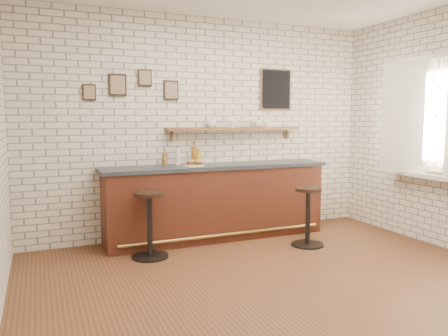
% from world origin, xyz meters
% --- Properties ---
extents(ground, '(5.00, 5.00, 0.00)m').
position_xyz_m(ground, '(0.00, 0.00, 0.00)').
color(ground, brown).
rests_on(ground, ground).
extents(bar_counter, '(3.10, 0.65, 1.01)m').
position_xyz_m(bar_counter, '(0.04, 1.70, 0.51)').
color(bar_counter, '#4C2014').
rests_on(bar_counter, ground).
extents(sandwich_plate, '(0.28, 0.28, 0.01)m').
position_xyz_m(sandwich_plate, '(-0.31, 1.62, 1.02)').
color(sandwich_plate, white).
rests_on(sandwich_plate, bar_counter).
extents(ciabatta_sandwich, '(0.24, 0.17, 0.07)m').
position_xyz_m(ciabatta_sandwich, '(-0.30, 1.62, 1.06)').
color(ciabatta_sandwich, '#B4884A').
rests_on(ciabatta_sandwich, sandwich_plate).
extents(potato_chips, '(0.26, 0.18, 0.00)m').
position_xyz_m(potato_chips, '(-0.34, 1.62, 1.02)').
color(potato_chips, '#F0C754').
rests_on(potato_chips, sandwich_plate).
extents(bitters_bottle_brown, '(0.07, 0.07, 0.23)m').
position_xyz_m(bitters_bottle_brown, '(-0.64, 1.84, 1.10)').
color(bitters_bottle_brown, brown).
rests_on(bitters_bottle_brown, bar_counter).
extents(bitters_bottle_white, '(0.07, 0.07, 0.25)m').
position_xyz_m(bitters_bottle_white, '(-0.46, 1.84, 1.11)').
color(bitters_bottle_white, beige).
rests_on(bitters_bottle_white, bar_counter).
extents(bitters_bottle_amber, '(0.07, 0.07, 0.31)m').
position_xyz_m(bitters_bottle_amber, '(-0.23, 1.84, 1.14)').
color(bitters_bottle_amber, '#935317').
rests_on(bitters_bottle_amber, bar_counter).
extents(condiment_bottle_yellow, '(0.07, 0.07, 0.21)m').
position_xyz_m(condiment_bottle_yellow, '(-0.16, 1.84, 1.10)').
color(condiment_bottle_yellow, gold).
rests_on(condiment_bottle_yellow, bar_counter).
extents(bar_stool_left, '(0.43, 0.43, 0.78)m').
position_xyz_m(bar_stool_left, '(-1.00, 1.21, 0.42)').
color(bar_stool_left, black).
rests_on(bar_stool_left, ground).
extents(bar_stool_right, '(0.42, 0.42, 0.75)m').
position_xyz_m(bar_stool_right, '(0.98, 0.90, 0.40)').
color(bar_stool_right, black).
rests_on(bar_stool_right, ground).
extents(wall_shelf, '(2.00, 0.18, 0.18)m').
position_xyz_m(wall_shelf, '(0.40, 1.90, 1.48)').
color(wall_shelf, brown).
rests_on(wall_shelf, ground).
extents(shelf_cup_a, '(0.19, 0.19, 0.11)m').
position_xyz_m(shelf_cup_a, '(0.04, 1.90, 1.55)').
color(shelf_cup_a, white).
rests_on(shelf_cup_a, wall_shelf).
extents(shelf_cup_b, '(0.15, 0.15, 0.10)m').
position_xyz_m(shelf_cup_b, '(0.37, 1.90, 1.55)').
color(shelf_cup_b, white).
rests_on(shelf_cup_b, wall_shelf).
extents(shelf_cup_c, '(0.13, 0.13, 0.10)m').
position_xyz_m(shelf_cup_c, '(0.76, 1.90, 1.55)').
color(shelf_cup_c, white).
rests_on(shelf_cup_c, wall_shelf).
extents(shelf_cup_d, '(0.12, 0.12, 0.09)m').
position_xyz_m(shelf_cup_d, '(0.92, 1.90, 1.54)').
color(shelf_cup_d, white).
rests_on(shelf_cup_d, wall_shelf).
extents(back_wall_decor, '(2.96, 0.02, 0.56)m').
position_xyz_m(back_wall_decor, '(0.23, 1.98, 2.05)').
color(back_wall_decor, black).
rests_on(back_wall_decor, ground).
extents(window_sill, '(0.20, 1.35, 0.06)m').
position_xyz_m(window_sill, '(2.40, 0.30, 0.90)').
color(window_sill, white).
rests_on(window_sill, ground).
extents(casement_window, '(0.40, 1.30, 1.56)m').
position_xyz_m(casement_window, '(2.36, 0.30, 1.65)').
color(casement_window, white).
rests_on(casement_window, ground).
extents(book_lower, '(0.19, 0.23, 0.02)m').
position_xyz_m(book_lower, '(2.38, 0.24, 0.94)').
color(book_lower, tan).
rests_on(book_lower, window_sill).
extents(book_upper, '(0.18, 0.23, 0.02)m').
position_xyz_m(book_upper, '(2.38, 0.26, 0.96)').
color(book_upper, tan).
rests_on(book_upper, book_lower).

